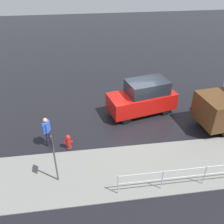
{
  "coord_description": "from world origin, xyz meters",
  "views": [
    {
      "loc": [
        3.18,
        11.99,
        8.22
      ],
      "look_at": [
        1.58,
        0.7,
        0.9
      ],
      "focal_mm": 40.0,
      "sensor_mm": 36.0,
      "label": 1
    }
  ],
  "objects_px": {
    "fire_hydrant": "(68,142)",
    "pedestrian": "(47,130)",
    "moving_hatchback": "(143,97)",
    "sign_post": "(54,153)"
  },
  "relations": [
    {
      "from": "fire_hydrant",
      "to": "pedestrian",
      "type": "xyz_separation_m",
      "value": [
        0.99,
        -0.39,
        0.56
      ]
    },
    {
      "from": "pedestrian",
      "to": "moving_hatchback",
      "type": "bearing_deg",
      "value": -156.54
    },
    {
      "from": "moving_hatchback",
      "to": "fire_hydrant",
      "type": "xyz_separation_m",
      "value": [
        4.39,
        2.73,
        -0.63
      ]
    },
    {
      "from": "fire_hydrant",
      "to": "pedestrian",
      "type": "bearing_deg",
      "value": -21.59
    },
    {
      "from": "moving_hatchback",
      "to": "sign_post",
      "type": "relative_size",
      "value": 1.74
    },
    {
      "from": "fire_hydrant",
      "to": "pedestrian",
      "type": "distance_m",
      "value": 1.2
    },
    {
      "from": "fire_hydrant",
      "to": "pedestrian",
      "type": "relative_size",
      "value": 0.5
    },
    {
      "from": "fire_hydrant",
      "to": "moving_hatchback",
      "type": "bearing_deg",
      "value": -148.16
    },
    {
      "from": "fire_hydrant",
      "to": "sign_post",
      "type": "bearing_deg",
      "value": 77.79
    },
    {
      "from": "pedestrian",
      "to": "sign_post",
      "type": "distance_m",
      "value": 2.58
    }
  ]
}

